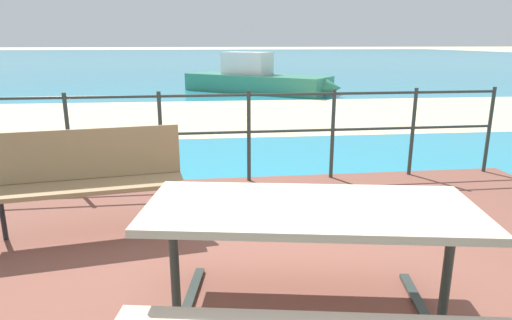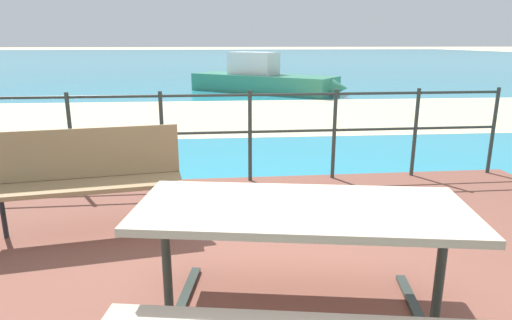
{
  "view_description": "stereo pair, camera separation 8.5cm",
  "coord_description": "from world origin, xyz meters",
  "views": [
    {
      "loc": [
        -0.54,
        -2.45,
        1.64
      ],
      "look_at": [
        -0.0,
        1.81,
        0.48
      ],
      "focal_mm": 31.2,
      "sensor_mm": 36.0,
      "label": 1
    },
    {
      "loc": [
        -0.46,
        -2.46,
        1.64
      ],
      "look_at": [
        -0.0,
        1.81,
        0.48
      ],
      "focal_mm": 31.2,
      "sensor_mm": 36.0,
      "label": 2
    }
  ],
  "objects": [
    {
      "name": "picnic_table",
      "position": [
        -0.01,
        -0.42,
        0.65
      ],
      "size": [
        1.88,
        1.68,
        0.78
      ],
      "rotation": [
        0.0,
        0.0,
        -0.18
      ],
      "color": "tan",
      "rests_on": "patio_paving"
    },
    {
      "name": "ground_plane",
      "position": [
        0.0,
        0.0,
        0.0
      ],
      "size": [
        240.0,
        240.0,
        0.0
      ],
      "primitive_type": "plane",
      "color": "beige"
    },
    {
      "name": "boat_near",
      "position": [
        1.31,
        12.07,
        0.41
      ],
      "size": [
        4.79,
        4.07,
        1.27
      ],
      "rotation": [
        0.0,
        0.0,
        5.63
      ],
      "color": "#338466",
      "rests_on": "sea_water"
    },
    {
      "name": "patio_paving",
      "position": [
        0.0,
        0.0,
        0.03
      ],
      "size": [
        6.4,
        5.2,
        0.06
      ],
      "primitive_type": "cube",
      "color": "brown",
      "rests_on": "ground"
    },
    {
      "name": "beach_strip",
      "position": [
        0.0,
        7.53,
        0.01
      ],
      "size": [
        54.07,
        5.81,
        0.01
      ],
      "primitive_type": "cube",
      "rotation": [
        0.0,
        0.0,
        -0.02
      ],
      "color": "beige",
      "rests_on": "ground"
    },
    {
      "name": "sea_water",
      "position": [
        0.0,
        40.0,
        0.01
      ],
      "size": [
        90.0,
        90.0,
        0.01
      ],
      "primitive_type": "cube",
      "color": "teal",
      "rests_on": "ground"
    },
    {
      "name": "park_bench",
      "position": [
        -1.48,
        1.17,
        0.59
      ],
      "size": [
        1.57,
        0.63,
        0.88
      ],
      "rotation": [
        0.0,
        0.0,
        0.15
      ],
      "color": "#8C704C",
      "rests_on": "patio_paving"
    },
    {
      "name": "railing_fence",
      "position": [
        0.0,
        2.48,
        0.71
      ],
      "size": [
        5.94,
        0.04,
        1.05
      ],
      "color": "#2D3833",
      "rests_on": "patio_paving"
    }
  ]
}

